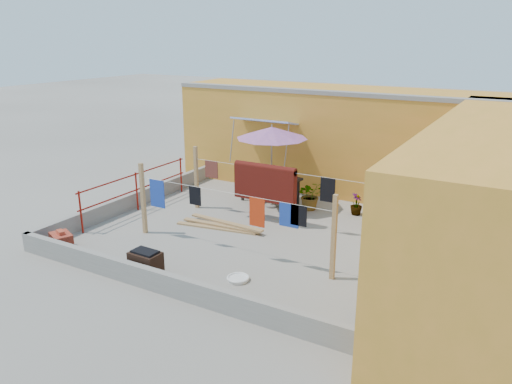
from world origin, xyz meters
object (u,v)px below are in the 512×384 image
brick_stack (62,242)px  water_jug_b (370,245)px  green_hose (390,213)px  white_basin (238,278)px  water_jug_a (401,258)px  patio_umbrella (272,133)px  outdoor_table (270,178)px  brazier (146,264)px  plant_back_a (311,195)px

brick_stack → water_jug_b: 7.11m
brick_stack → green_hose: (5.90, 6.21, -0.18)m
white_basin → brick_stack: bearing=-170.2°
water_jug_a → water_jug_b: bearing=156.5°
patio_umbrella → outdoor_table: (-0.21, 0.30, -1.41)m
brazier → green_hose: brazier is taller
patio_umbrella → water_jug_a: bearing=-24.9°
water_jug_a → patio_umbrella: bearing=155.1°
brazier → brick_stack: bearing=179.4°
outdoor_table → brazier: bearing=-89.5°
outdoor_table → plant_back_a: bearing=2.7°
white_basin → plant_back_a: 4.76m
plant_back_a → brick_stack: bearing=-124.9°
patio_umbrella → water_jug_b: 4.30m
green_hose → plant_back_a: bearing=-160.3°
brick_stack → white_basin: bearing=9.8°
patio_umbrella → brazier: patio_umbrella is taller
white_basin → green_hose: (1.58, 5.46, -0.01)m
outdoor_table → green_hose: 3.53m
white_basin → plant_back_a: plant_back_a is taller
brazier → water_jug_a: brazier is taller
brick_stack → water_jug_a: (6.98, 3.14, -0.06)m
brick_stack → water_jug_b: (6.20, 3.48, -0.04)m
white_basin → green_hose: bearing=73.9°
water_jug_b → plant_back_a: (-2.38, 1.99, 0.26)m
green_hose → brick_stack: bearing=-133.5°
brick_stack → brazier: (2.58, -0.03, 0.07)m
white_basin → water_jug_a: water_jug_a is taller
water_jug_a → plant_back_a: plant_back_a is taller
patio_umbrella → brick_stack: 6.11m
white_basin → plant_back_a: bearing=96.0°
patio_umbrella → brazier: size_ratio=3.73×
brick_stack → plant_back_a: bearing=55.1°
brick_stack → plant_back_a: plant_back_a is taller
water_jug_a → water_jug_b: size_ratio=0.88×
patio_umbrella → brick_stack: size_ratio=3.60×
outdoor_table → water_jug_a: bearing=-27.1°
brick_stack → brazier: bearing=-0.6°
patio_umbrella → plant_back_a: 2.07m
outdoor_table → brazier: size_ratio=2.94×
brazier → water_jug_a: 5.42m
brick_stack → white_basin: 4.39m
water_jug_b → green_hose: bearing=96.2°
plant_back_a → water_jug_b: bearing=-39.9°
brick_stack → water_jug_b: brick_stack is taller
outdoor_table → brick_stack: bearing=-115.1°
plant_back_a → green_hose: bearing=19.7°
outdoor_table → brick_stack: 6.00m
water_jug_b → green_hose: size_ratio=0.82×
patio_umbrella → white_basin: patio_umbrella is taller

